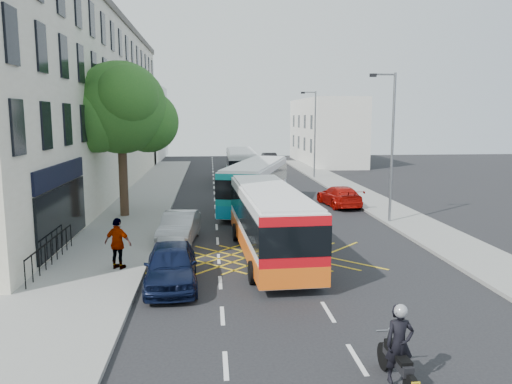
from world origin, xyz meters
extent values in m
plane|color=black|center=(0.00, 0.00, 0.00)|extent=(120.00, 120.00, 0.00)
cube|color=gray|center=(-8.50, 15.00, 0.07)|extent=(5.00, 70.00, 0.15)
cube|color=gray|center=(7.50, 15.00, 0.07)|extent=(3.00, 70.00, 0.15)
cube|color=beige|center=(-14.00, 24.50, 6.50)|extent=(8.00, 45.00, 13.00)
cube|color=#59544C|center=(-14.00, 24.50, 13.25)|extent=(8.30, 45.00, 0.50)
cube|color=black|center=(-9.95, 8.00, 3.40)|extent=(0.12, 7.00, 0.90)
cube|color=black|center=(-9.95, 8.00, 1.60)|extent=(0.12, 7.00, 2.60)
cube|color=silver|center=(-14.00, 55.00, 5.00)|extent=(8.00, 20.00, 10.00)
cube|color=silver|center=(11.00, 48.00, 4.00)|extent=(6.00, 18.00, 8.00)
cylinder|color=#382619|center=(-8.50, 15.00, 2.35)|extent=(0.50, 0.50, 4.40)
sphere|color=#17501B|center=(-8.50, 15.00, 6.35)|extent=(5.20, 5.20, 5.20)
sphere|color=#17501B|center=(-7.10, 15.80, 5.55)|extent=(3.60, 3.60, 3.60)
sphere|color=#17501B|center=(-9.70, 14.40, 5.75)|extent=(3.80, 3.80, 3.80)
sphere|color=#17501B|center=(-7.90, 13.70, 6.95)|extent=(3.40, 3.40, 3.40)
sphere|color=#17501B|center=(-9.30, 16.10, 7.35)|extent=(3.20, 3.20, 3.20)
cylinder|color=slate|center=(6.30, 12.00, 4.15)|extent=(0.14, 0.14, 8.00)
cylinder|color=slate|center=(5.70, 12.00, 8.05)|extent=(1.20, 0.10, 0.10)
cube|color=black|center=(5.10, 12.00, 8.00)|extent=(0.35, 0.15, 0.18)
cylinder|color=slate|center=(6.30, 32.00, 4.15)|extent=(0.14, 0.14, 8.00)
cylinder|color=slate|center=(5.70, 32.00, 8.05)|extent=(1.20, 0.10, 0.10)
cube|color=black|center=(5.10, 32.00, 8.00)|extent=(0.35, 0.15, 0.18)
cube|color=silver|center=(-1.04, 6.26, 1.55)|extent=(2.76, 10.30, 2.46)
cube|color=silver|center=(-1.04, 6.26, 2.83)|extent=(2.57, 10.08, 0.11)
cube|color=black|center=(-1.04, 6.26, 1.90)|extent=(2.82, 10.36, 1.02)
cube|color=#E45813|center=(-1.04, 6.26, 0.70)|extent=(2.81, 10.35, 0.70)
cube|color=red|center=(-0.82, 1.19, 1.58)|extent=(2.36, 0.20, 2.32)
cube|color=#FF0C0C|center=(-1.73, 1.14, 0.93)|extent=(0.25, 0.07, 0.25)
cube|color=#FF0C0C|center=(0.08, 1.22, 0.93)|extent=(0.25, 0.07, 0.25)
cylinder|color=black|center=(-2.32, 8.99, 0.42)|extent=(0.30, 0.85, 0.83)
cylinder|color=black|center=(-0.01, 9.09, 0.42)|extent=(0.30, 0.85, 0.83)
cylinder|color=black|center=(-2.05, 2.78, 0.42)|extent=(0.30, 0.85, 0.83)
cylinder|color=black|center=(0.26, 2.88, 0.42)|extent=(0.30, 0.85, 0.83)
cube|color=silver|center=(-0.58, 17.15, 1.61)|extent=(5.28, 10.83, 2.55)
cube|color=silver|center=(-0.58, 17.15, 2.93)|extent=(5.04, 10.58, 0.12)
cube|color=black|center=(-0.58, 17.15, 1.97)|extent=(5.36, 10.91, 1.06)
cube|color=#0D80A3|center=(-0.58, 17.15, 0.72)|extent=(5.34, 10.90, 0.72)
cube|color=#0B9392|center=(-2.06, 12.10, 1.64)|extent=(2.38, 0.78, 2.41)
cube|color=#FF0C0C|center=(-2.98, 12.36, 0.96)|extent=(0.26, 0.13, 0.25)
cube|color=#FF0C0C|center=(-1.15, 11.82, 0.96)|extent=(0.26, 0.13, 0.25)
cylinder|color=black|center=(-0.93, 20.26, 0.43)|extent=(0.50, 0.91, 0.87)
cylinder|color=black|center=(1.38, 19.58, 0.43)|extent=(0.50, 0.91, 0.87)
cylinder|color=black|center=(-2.74, 14.07, 0.43)|extent=(0.50, 0.91, 0.87)
cylinder|color=black|center=(-0.43, 13.39, 0.43)|extent=(0.50, 0.91, 0.87)
cube|color=silver|center=(-0.78, 29.62, 1.57)|extent=(2.50, 10.35, 2.49)
cube|color=silver|center=(-0.78, 29.62, 2.86)|extent=(2.31, 10.14, 0.11)
cube|color=black|center=(-0.78, 29.62, 1.92)|extent=(2.56, 10.41, 1.03)
cube|color=#0B8A8B|center=(-0.78, 29.62, 0.70)|extent=(2.55, 10.40, 0.70)
cube|color=silver|center=(-0.86, 24.49, 1.59)|extent=(2.39, 0.14, 2.35)
cube|color=#FF0C0C|center=(-1.78, 24.49, 0.94)|extent=(0.25, 0.06, 0.25)
cube|color=#FF0C0C|center=(0.07, 24.47, 0.94)|extent=(0.25, 0.06, 0.25)
cylinder|color=black|center=(-1.91, 32.45, 0.42)|extent=(0.28, 0.85, 0.84)
cylinder|color=black|center=(0.43, 32.42, 0.42)|extent=(0.28, 0.85, 0.84)
cylinder|color=black|center=(-2.00, 26.17, 0.42)|extent=(0.28, 0.85, 0.84)
cylinder|color=black|center=(0.34, 26.13, 0.42)|extent=(0.28, 0.85, 0.84)
cylinder|color=black|center=(0.50, -3.52, 0.32)|extent=(0.14, 0.64, 0.64)
cube|color=black|center=(0.52, -4.27, 0.62)|extent=(0.25, 1.21, 0.22)
cube|color=black|center=(0.51, -4.02, 0.80)|extent=(0.29, 0.46, 0.20)
cube|color=black|center=(0.52, -4.52, 0.75)|extent=(0.27, 0.51, 0.10)
cylinder|color=slate|center=(0.50, -3.57, 0.70)|extent=(0.07, 0.44, 0.84)
cylinder|color=slate|center=(0.50, -3.72, 1.05)|extent=(0.60, 0.06, 0.04)
imported|color=black|center=(0.52, -4.32, 1.01)|extent=(0.64, 0.43, 1.73)
sphere|color=#99999E|center=(0.52, -4.32, 1.75)|extent=(0.30, 0.30, 0.30)
imported|color=black|center=(-4.90, 2.82, 0.75)|extent=(1.98, 4.49, 1.50)
imported|color=#A4A7AB|center=(-4.99, 9.02, 0.70)|extent=(1.95, 4.41, 1.41)
imported|color=#AA0D07|center=(4.93, 17.59, 0.67)|extent=(2.38, 4.82, 1.35)
imported|color=#3F4246|center=(-0.18, 42.26, 0.68)|extent=(2.78, 5.14, 1.37)
imported|color=black|center=(3.60, 46.11, 0.74)|extent=(1.86, 4.61, 1.49)
imported|color=gray|center=(-7.00, 4.53, 1.13)|extent=(1.24, 0.91, 1.96)
camera|label=1|loc=(-3.50, -14.13, 5.88)|focal=35.00mm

